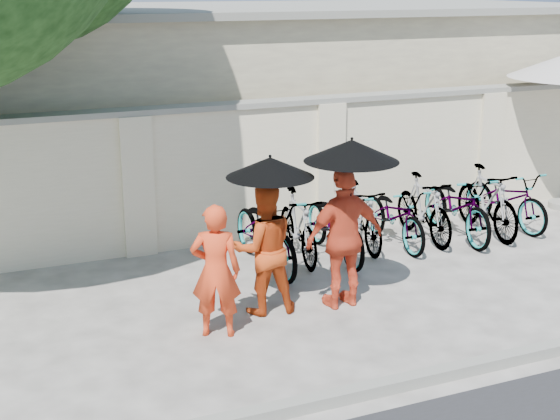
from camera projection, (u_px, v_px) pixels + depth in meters
name	position (u px, v px, depth m)	size (l,w,h in m)	color
ground	(291.00, 326.00, 8.85)	(80.00, 80.00, 0.00)	#B4ADA3
kerb	(364.00, 391.00, 7.33)	(40.00, 0.16, 0.12)	gray
compound_wall	(266.00, 172.00, 11.77)	(20.00, 0.30, 2.00)	beige
building_behind	(241.00, 96.00, 15.33)	(14.00, 6.00, 3.20)	beige
monk_left	(216.00, 271.00, 8.44)	(0.55, 0.36, 1.50)	#F03F1A
monk_center	(264.00, 249.00, 9.04)	(0.76, 0.59, 1.57)	#C14013
parasol_center	(270.00, 167.00, 8.71)	(1.00, 1.00, 1.00)	black
monk_right	(345.00, 238.00, 9.19)	(1.01, 0.42, 1.72)	#DA4526
parasol_right	(352.00, 151.00, 8.83)	(1.10, 1.10, 1.08)	black
bike_0	(266.00, 231.00, 10.55)	(0.68, 1.95, 1.02)	gray
bike_1	(298.00, 226.00, 10.85)	(0.46, 1.63, 0.98)	gray
bike_2	(335.00, 224.00, 10.95)	(0.65, 1.86, 0.98)	gray
bike_3	(360.00, 216.00, 11.35)	(0.45, 1.59, 0.95)	gray
bike_4	(395.00, 215.00, 11.47)	(0.60, 1.73, 0.91)	gray
bike_5	(424.00, 208.00, 11.69)	(0.46, 1.64, 0.99)	gray
bike_6	(457.00, 206.00, 11.78)	(0.67, 1.91, 1.00)	gray
bike_7	(487.00, 201.00, 11.95)	(0.49, 1.74, 1.05)	gray
bike_8	(506.00, 198.00, 12.34)	(0.62, 1.78, 0.94)	gray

